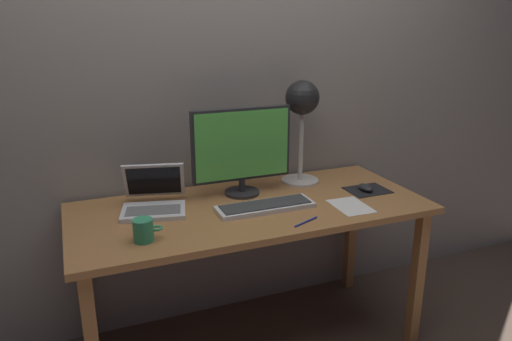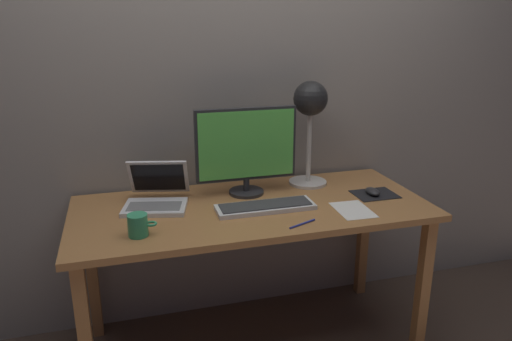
# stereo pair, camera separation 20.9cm
# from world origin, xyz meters

# --- Properties ---
(back_wall) EXTENTS (4.80, 0.06, 2.60)m
(back_wall) POSITION_xyz_m (0.00, 0.40, 1.30)
(back_wall) COLOR gray
(back_wall) RESTS_ON ground
(desk) EXTENTS (1.60, 0.70, 0.74)m
(desk) POSITION_xyz_m (0.00, 0.00, 0.66)
(desk) COLOR #A8703D
(desk) RESTS_ON ground
(monitor) EXTENTS (0.48, 0.17, 0.42)m
(monitor) POSITION_xyz_m (0.02, 0.16, 0.97)
(monitor) COLOR #28282B
(monitor) RESTS_ON desk
(keyboard_main) EXTENTS (0.44, 0.14, 0.03)m
(keyboard_main) POSITION_xyz_m (0.04, -0.06, 0.75)
(keyboard_main) COLOR silver
(keyboard_main) RESTS_ON desk
(laptop) EXTENTS (0.33, 0.34, 0.19)m
(laptop) POSITION_xyz_m (-0.41, 0.13, 0.80)
(laptop) COLOR silver
(laptop) RESTS_ON desk
(desk_lamp) EXTENTS (0.19, 0.19, 0.52)m
(desk_lamp) POSITION_xyz_m (0.35, 0.21, 1.13)
(desk_lamp) COLOR beige
(desk_lamp) RESTS_ON desk
(mousepad) EXTENTS (0.20, 0.16, 0.00)m
(mousepad) POSITION_xyz_m (0.60, -0.03, 0.74)
(mousepad) COLOR black
(mousepad) RESTS_ON desk
(mouse) EXTENTS (0.06, 0.10, 0.03)m
(mouse) POSITION_xyz_m (0.59, -0.04, 0.76)
(mouse) COLOR #28282B
(mouse) RESTS_ON mousepad
(coffee_mug) EXTENTS (0.11, 0.08, 0.09)m
(coffee_mug) POSITION_xyz_m (-0.51, -0.19, 0.78)
(coffee_mug) COLOR #339966
(coffee_mug) RESTS_ON desk
(paper_sheet_near_mouse) EXTENTS (0.16, 0.22, 0.00)m
(paper_sheet_near_mouse) POSITION_xyz_m (0.41, -0.18, 0.74)
(paper_sheet_near_mouse) COLOR white
(paper_sheet_near_mouse) RESTS_ON desk
(pen) EXTENTS (0.13, 0.06, 0.01)m
(pen) POSITION_xyz_m (0.14, -0.27, 0.74)
(pen) COLOR #2633A5
(pen) RESTS_ON desk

